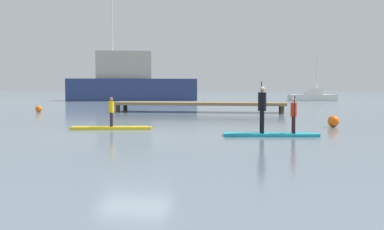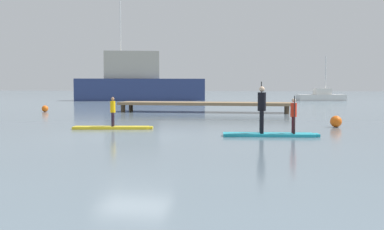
{
  "view_description": "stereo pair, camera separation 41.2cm",
  "coord_description": "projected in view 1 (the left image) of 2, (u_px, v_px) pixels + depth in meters",
  "views": [
    {
      "loc": [
        4.48,
        -15.66,
        1.75
      ],
      "look_at": [
        1.85,
        1.02,
        0.67
      ],
      "focal_mm": 44.22,
      "sensor_mm": 36.0,
      "label": 1
    },
    {
      "loc": [
        4.89,
        -15.59,
        1.75
      ],
      "look_at": [
        1.85,
        1.02,
        0.67
      ],
      "focal_mm": 44.22,
      "sensor_mm": 36.0,
      "label": 2
    }
  ],
  "objects": [
    {
      "name": "paddler_child_front",
      "position": [
        294.0,
        114.0,
        16.09
      ],
      "size": [
        0.23,
        0.41,
        1.28
      ],
      "color": "#4C1419",
      "rests_on": "paddleboard_far"
    },
    {
      "name": "fishing_boat_green_midground",
      "position": [
        313.0,
        96.0,
        52.73
      ],
      "size": [
        5.49,
        2.86,
        4.91
      ],
      "color": "silver",
      "rests_on": "ground"
    },
    {
      "name": "paddler_adult",
      "position": [
        262.0,
        106.0,
        16.13
      ],
      "size": [
        0.31,
        0.5,
        1.76
      ],
      "color": "black",
      "rests_on": "paddleboard_far"
    },
    {
      "name": "mooring_buoy_mid",
      "position": [
        39.0,
        109.0,
        30.44
      ],
      "size": [
        0.42,
        0.42,
        0.42
      ],
      "primitive_type": "sphere",
      "color": "orange",
      "rests_on": "ground"
    },
    {
      "name": "paddleboard_far",
      "position": [
        271.0,
        135.0,
        16.17
      ],
      "size": [
        3.29,
        1.1,
        0.1
      ],
      "color": "#1E9EB2",
      "rests_on": "ground"
    },
    {
      "name": "fishing_boat_white_large",
      "position": [
        130.0,
        83.0,
        53.3
      ],
      "size": [
        14.77,
        7.86,
        11.12
      ],
      "color": "navy",
      "rests_on": "ground"
    },
    {
      "name": "mooring_buoy_far",
      "position": [
        333.0,
        121.0,
        19.63
      ],
      "size": [
        0.48,
        0.48,
        0.48
      ],
      "primitive_type": "sphere",
      "color": "orange",
      "rests_on": "ground"
    },
    {
      "name": "paddleboard_near",
      "position": [
        112.0,
        128.0,
        18.72
      ],
      "size": [
        3.2,
        1.18,
        0.1
      ],
      "color": "gold",
      "rests_on": "ground"
    },
    {
      "name": "ground_plane",
      "position": [
        134.0,
        136.0,
        16.25
      ],
      "size": [
        240.0,
        240.0,
        0.0
      ],
      "primitive_type": "plane",
      "color": "slate"
    },
    {
      "name": "floating_dock",
      "position": [
        199.0,
        104.0,
        30.28
      ],
      "size": [
        10.96,
        2.24,
        0.65
      ],
      "color": "#846B4C",
      "rests_on": "ground"
    },
    {
      "name": "paddler_child_solo",
      "position": [
        111.0,
        110.0,
        18.69
      ],
      "size": [
        0.24,
        0.4,
        1.18
      ],
      "color": "black",
      "rests_on": "paddleboard_near"
    }
  ]
}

